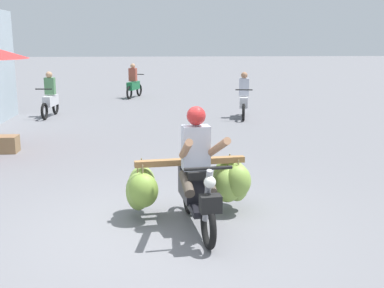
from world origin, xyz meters
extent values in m
plane|color=slate|center=(0.00, 0.00, 0.00)|extent=(120.00, 120.00, 0.00)
torus|color=black|center=(0.58, -0.49, 0.28)|extent=(0.15, 0.57, 0.56)
torus|color=black|center=(0.42, 0.70, 0.28)|extent=(0.15, 0.57, 0.56)
cube|color=black|center=(0.52, 0.01, 0.32)|extent=(0.31, 0.59, 0.08)
cube|color=black|center=(0.46, 0.40, 0.50)|extent=(0.36, 0.67, 0.36)
cube|color=black|center=(0.48, 0.32, 0.72)|extent=(0.34, 0.63, 0.10)
cylinder|color=gray|center=(0.58, -0.43, 0.62)|extent=(0.11, 0.29, 0.69)
cylinder|color=black|center=(0.58, -0.47, 0.96)|extent=(0.56, 0.11, 0.04)
sphere|color=silver|center=(0.59, -0.55, 0.82)|extent=(0.14, 0.14, 0.14)
cube|color=black|center=(0.60, -0.59, 0.58)|extent=(0.26, 0.19, 0.20)
cube|color=black|center=(0.58, -0.49, 0.58)|extent=(0.14, 0.29, 0.04)
cube|color=olive|center=(0.44, 0.55, 0.78)|extent=(1.50, 0.30, 0.08)
cube|color=olive|center=(0.42, 0.73, 0.75)|extent=(1.35, 0.26, 0.06)
ellipsoid|color=#8CB04F|center=(-0.22, 0.75, 0.43)|extent=(0.48, 0.46, 0.50)
cylinder|color=#998459|center=(-0.22, 0.75, 0.72)|extent=(0.02, 0.02, 0.14)
ellipsoid|color=#86AA49|center=(0.97, 0.64, 0.42)|extent=(0.54, 0.51, 0.51)
cylinder|color=#998459|center=(0.97, 0.64, 0.72)|extent=(0.02, 0.02, 0.14)
ellipsoid|color=#7CA03F|center=(1.03, 0.91, 0.47)|extent=(0.55, 0.51, 0.50)
cylinder|color=#998459|center=(1.03, 0.91, 0.74)|extent=(0.02, 0.02, 0.10)
ellipsoid|color=#88AC4B|center=(-0.26, 0.56, 0.37)|extent=(0.35, 0.32, 0.53)
cylinder|color=#998459|center=(-0.26, 0.56, 0.70)|extent=(0.02, 0.02, 0.18)
ellipsoid|color=#8EB150|center=(1.12, 0.74, 0.42)|extent=(0.41, 0.39, 0.55)
cylinder|color=#998459|center=(1.12, 0.74, 0.73)|extent=(0.02, 0.02, 0.13)
ellipsoid|color=olive|center=(-0.19, 0.39, 0.44)|extent=(0.42, 0.39, 0.46)
cylinder|color=#998459|center=(-0.19, 0.39, 0.72)|extent=(0.02, 0.02, 0.15)
ellipsoid|color=#82A645|center=(1.10, 0.56, 0.49)|extent=(0.37, 0.34, 0.45)
cylinder|color=#998459|center=(1.10, 0.56, 0.74)|extent=(0.02, 0.02, 0.10)
cube|color=#B2B7C6|center=(0.49, 0.21, 1.05)|extent=(0.37, 0.26, 0.56)
sphere|color=#B22626|center=(0.49, 0.19, 1.46)|extent=(0.24, 0.24, 0.24)
cylinder|color=#9E7051|center=(0.73, -0.11, 1.11)|extent=(0.24, 0.72, 0.39)
cylinder|color=#9E7051|center=(0.34, -0.16, 1.11)|extent=(0.13, 0.72, 0.39)
cylinder|color=#4C4238|center=(0.65, 0.10, 0.62)|extent=(0.19, 0.45, 0.27)
cylinder|color=#4C4238|center=(0.37, 0.07, 0.62)|extent=(0.19, 0.45, 0.27)
torus|color=black|center=(-0.80, 14.85, 0.26)|extent=(0.24, 0.52, 0.52)
torus|color=black|center=(-1.15, 13.80, 0.26)|extent=(0.24, 0.52, 0.52)
cube|color=#196638|center=(-1.01, 14.23, 0.50)|extent=(0.52, 0.93, 0.32)
cylinder|color=black|center=(-0.82, 14.80, 0.92)|extent=(0.49, 0.19, 0.04)
cube|color=#994738|center=(-1.02, 14.21, 0.95)|extent=(0.35, 0.29, 0.52)
sphere|color=tan|center=(-1.01, 14.23, 1.30)|extent=(0.20, 0.20, 0.20)
torus|color=black|center=(-3.40, 8.89, 0.26)|extent=(0.13, 0.53, 0.52)
torus|color=black|center=(-3.30, 9.99, 0.26)|extent=(0.13, 0.53, 0.52)
cube|color=silver|center=(-3.34, 9.54, 0.50)|extent=(0.32, 0.92, 0.32)
cylinder|color=black|center=(-3.39, 8.94, 0.92)|extent=(0.50, 0.08, 0.04)
cube|color=#4C7F51|center=(-3.34, 9.56, 0.95)|extent=(0.32, 0.23, 0.52)
sphere|color=tan|center=(-3.34, 9.54, 1.30)|extent=(0.20, 0.20, 0.20)
torus|color=black|center=(2.52, 8.28, 0.26)|extent=(0.17, 0.53, 0.52)
torus|color=black|center=(2.71, 9.36, 0.26)|extent=(0.17, 0.53, 0.52)
cube|color=silver|center=(2.63, 8.92, 0.50)|extent=(0.39, 0.93, 0.32)
cylinder|color=black|center=(2.52, 8.33, 0.92)|extent=(0.50, 0.12, 0.04)
cube|color=#B2B7C6|center=(2.63, 8.94, 0.95)|extent=(0.33, 0.25, 0.52)
sphere|color=#9E7051|center=(2.63, 8.92, 1.30)|extent=(0.20, 0.20, 0.20)
cube|color=olive|center=(-3.28, 4.64, 0.18)|extent=(0.56, 0.40, 0.36)
camera|label=1|loc=(0.04, -5.74, 2.40)|focal=45.34mm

